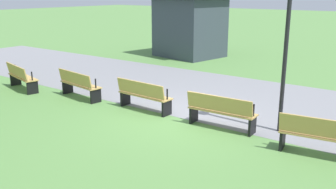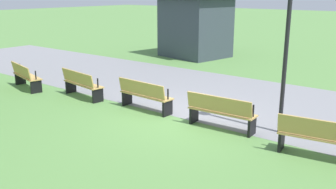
{
  "view_description": "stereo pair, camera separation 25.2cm",
  "coord_description": "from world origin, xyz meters",
  "px_view_note": "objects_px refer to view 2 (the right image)",
  "views": [
    {
      "loc": [
        5.5,
        -8.03,
        3.34
      ],
      "look_at": [
        0.0,
        -0.6,
        0.8
      ],
      "focal_mm": 40.54,
      "sensor_mm": 36.0,
      "label": 1
    },
    {
      "loc": [
        5.7,
        -7.88,
        3.34
      ],
      "look_at": [
        0.0,
        -0.6,
        0.8
      ],
      "focal_mm": 40.54,
      "sensor_mm": 36.0,
      "label": 2
    }
  ],
  "objects_px": {
    "bench_3": "(145,95)",
    "lamp_post": "(289,15)",
    "bench_1": "(25,76)",
    "bench_5": "(322,138)",
    "bench_2": "(81,83)",
    "bench_4": "(221,111)",
    "kiosk": "(195,25)"
  },
  "relations": [
    {
      "from": "bench_2",
      "to": "lamp_post",
      "type": "distance_m",
      "value": 6.72
    },
    {
      "from": "bench_2",
      "to": "bench_4",
      "type": "height_order",
      "value": "same"
    },
    {
      "from": "bench_3",
      "to": "lamp_post",
      "type": "distance_m",
      "value": 4.47
    },
    {
      "from": "bench_1",
      "to": "bench_5",
      "type": "bearing_deg",
      "value": 15.96
    },
    {
      "from": "bench_1",
      "to": "bench_3",
      "type": "distance_m",
      "value": 4.99
    },
    {
      "from": "bench_2",
      "to": "bench_4",
      "type": "distance_m",
      "value": 4.99
    },
    {
      "from": "bench_4",
      "to": "bench_2",
      "type": "bearing_deg",
      "value": 179.99
    },
    {
      "from": "bench_1",
      "to": "bench_3",
      "type": "relative_size",
      "value": 1.02
    },
    {
      "from": "bench_1",
      "to": "bench_4",
      "type": "relative_size",
      "value": 1.02
    },
    {
      "from": "bench_3",
      "to": "bench_5",
      "type": "bearing_deg",
      "value": 0.01
    },
    {
      "from": "bench_2",
      "to": "bench_5",
      "type": "bearing_deg",
      "value": 7.99
    },
    {
      "from": "bench_3",
      "to": "bench_1",
      "type": "bearing_deg",
      "value": -169.39
    },
    {
      "from": "bench_3",
      "to": "bench_5",
      "type": "xyz_separation_m",
      "value": [
        4.99,
        -0.23,
        0.0
      ]
    },
    {
      "from": "bench_1",
      "to": "bench_3",
      "type": "bearing_deg",
      "value": 21.26
    },
    {
      "from": "bench_2",
      "to": "bench_3",
      "type": "distance_m",
      "value": 2.5
    },
    {
      "from": "bench_5",
      "to": "bench_2",
      "type": "bearing_deg",
      "value": 172.01
    },
    {
      "from": "bench_2",
      "to": "bench_1",
      "type": "bearing_deg",
      "value": -161.41
    },
    {
      "from": "lamp_post",
      "to": "bench_3",
      "type": "bearing_deg",
      "value": -168.9
    },
    {
      "from": "bench_3",
      "to": "kiosk",
      "type": "distance_m",
      "value": 9.62
    },
    {
      "from": "bench_2",
      "to": "bench_3",
      "type": "height_order",
      "value": "same"
    },
    {
      "from": "bench_1",
      "to": "kiosk",
      "type": "height_order",
      "value": "kiosk"
    },
    {
      "from": "bench_3",
      "to": "lamp_post",
      "type": "relative_size",
      "value": 0.43
    },
    {
      "from": "bench_4",
      "to": "lamp_post",
      "type": "bearing_deg",
      "value": 27.98
    },
    {
      "from": "bench_3",
      "to": "kiosk",
      "type": "relative_size",
      "value": 0.44
    },
    {
      "from": "bench_2",
      "to": "bench_4",
      "type": "bearing_deg",
      "value": 10.64
    },
    {
      "from": "bench_1",
      "to": "bench_4",
      "type": "height_order",
      "value": "same"
    },
    {
      "from": "bench_5",
      "to": "bench_1",
      "type": "bearing_deg",
      "value": 174.66
    },
    {
      "from": "bench_1",
      "to": "kiosk",
      "type": "relative_size",
      "value": 0.45
    },
    {
      "from": "bench_3",
      "to": "bench_4",
      "type": "relative_size",
      "value": 1.0
    },
    {
      "from": "bench_1",
      "to": "bench_3",
      "type": "xyz_separation_m",
      "value": [
        4.94,
        0.69,
        0.0
      ]
    },
    {
      "from": "bench_3",
      "to": "kiosk",
      "type": "bearing_deg",
      "value": 118.2
    },
    {
      "from": "bench_2",
      "to": "lamp_post",
      "type": "xyz_separation_m",
      "value": [
        6.23,
        0.96,
        2.34
      ]
    }
  ]
}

